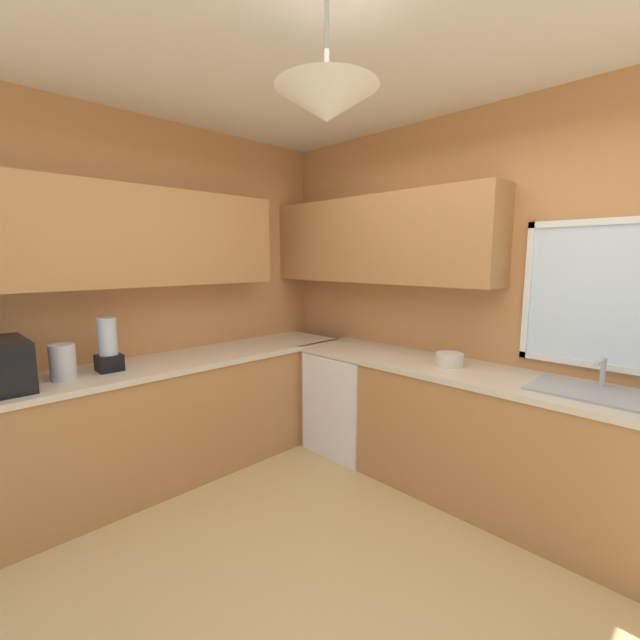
% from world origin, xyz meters
% --- Properties ---
extents(ground_plane, '(8.61, 8.61, 0.00)m').
position_xyz_m(ground_plane, '(0.00, 0.00, 0.00)').
color(ground_plane, tan).
extents(room_shell, '(4.04, 3.44, 2.77)m').
position_xyz_m(room_shell, '(-0.79, 0.57, 1.88)').
color(room_shell, '#C6844C').
rests_on(room_shell, ground_plane).
extents(counter_run_left, '(0.65, 3.05, 0.90)m').
position_xyz_m(counter_run_left, '(-1.65, 0.00, 0.45)').
color(counter_run_left, '#AD7542').
rests_on(counter_run_left, ground_plane).
extents(counter_run_back, '(3.13, 0.65, 0.90)m').
position_xyz_m(counter_run_back, '(0.21, 1.35, 0.45)').
color(counter_run_back, '#AD7542').
rests_on(counter_run_back, ground_plane).
extents(dishwasher, '(0.60, 0.60, 0.85)m').
position_xyz_m(dishwasher, '(-0.99, 1.32, 0.43)').
color(dishwasher, white).
rests_on(dishwasher, ground_plane).
extents(kettle, '(0.15, 0.15, 0.22)m').
position_xyz_m(kettle, '(-1.63, -0.68, 1.01)').
color(kettle, '#B7B7BC').
rests_on(kettle, counter_run_left).
extents(sink_assembly, '(0.64, 0.40, 0.19)m').
position_xyz_m(sink_assembly, '(0.78, 1.35, 0.91)').
color(sink_assembly, '#9EA0A5').
rests_on(sink_assembly, counter_run_back).
extents(bowl, '(0.19, 0.19, 0.09)m').
position_xyz_m(bowl, '(-0.10, 1.35, 0.94)').
color(bowl, beige).
rests_on(bowl, counter_run_back).
extents(blender_appliance, '(0.15, 0.15, 0.36)m').
position_xyz_m(blender_appliance, '(-1.65, -0.41, 1.06)').
color(blender_appliance, black).
rests_on(blender_appliance, counter_run_left).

